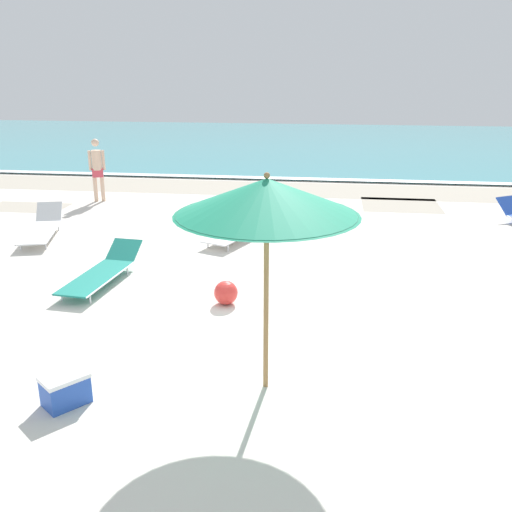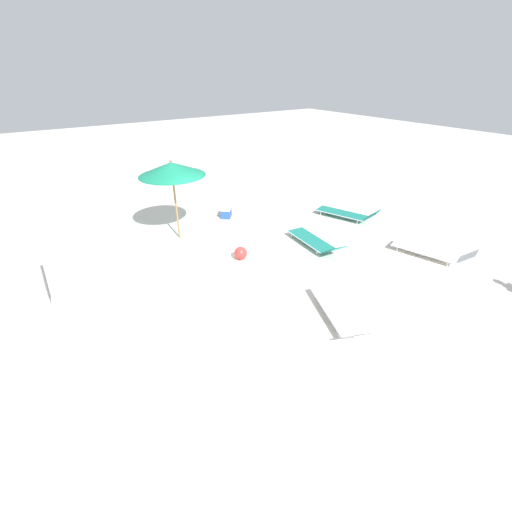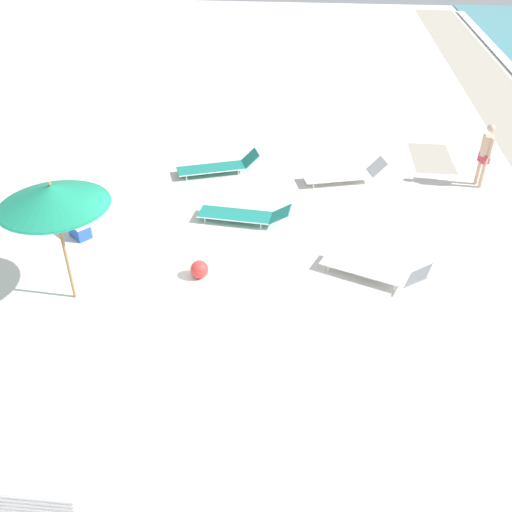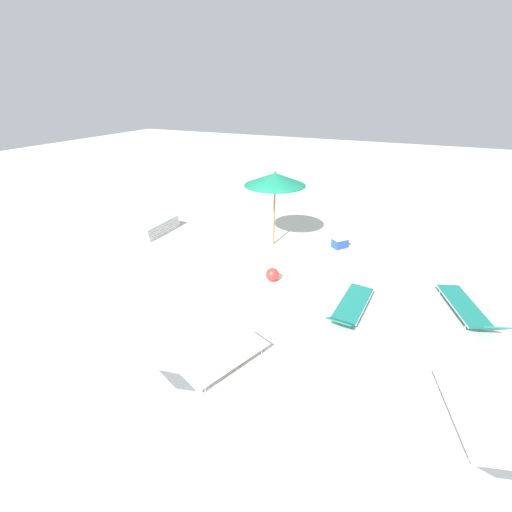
% 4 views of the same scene
% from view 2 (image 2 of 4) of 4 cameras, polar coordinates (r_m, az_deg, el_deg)
% --- Properties ---
extents(ground_plane, '(60.00, 60.00, 0.16)m').
position_cam_2_polar(ground_plane, '(10.41, -3.12, -0.73)').
color(ground_plane, silver).
extents(beach_umbrella, '(2.06, 2.06, 2.61)m').
position_cam_2_polar(beach_umbrella, '(11.10, -13.89, 13.86)').
color(beach_umbrella, '#9E7547').
rests_on(beach_umbrella, ground_plane).
extents(lounger_stack, '(0.62, 1.88, 0.49)m').
position_cam_2_polar(lounger_stack, '(10.42, -33.44, -3.94)').
color(lounger_stack, white).
rests_on(lounger_stack, ground_plane).
extents(sun_lounger_under_umbrella, '(1.20, 2.35, 0.57)m').
position_cam_2_polar(sun_lounger_under_umbrella, '(11.56, 27.41, 0.63)').
color(sun_lounger_under_umbrella, white).
rests_on(sun_lounger_under_umbrella, ground_plane).
extents(sun_lounger_beside_umbrella, '(1.36, 2.38, 0.55)m').
position_cam_2_polar(sun_lounger_beside_umbrella, '(13.47, 14.97, 6.85)').
color(sun_lounger_beside_umbrella, '#1E8475').
rests_on(sun_lounger_beside_umbrella, ground_plane).
extents(sun_lounger_near_water_right, '(0.82, 2.31, 0.48)m').
position_cam_2_polar(sun_lounger_near_water_right, '(11.06, 9.79, 2.41)').
color(sun_lounger_near_water_right, '#1E8475').
rests_on(sun_lounger_near_water_right, ground_plane).
extents(sun_lounger_mid_beach_solo, '(1.40, 2.34, 0.57)m').
position_cam_2_polar(sun_lounger_mid_beach_solo, '(8.03, 14.01, -9.33)').
color(sun_lounger_mid_beach_solo, white).
rests_on(sun_lounger_mid_beach_solo, ground_plane).
extents(beach_ball, '(0.39, 0.39, 0.39)m').
position_cam_2_polar(beach_ball, '(10.23, -2.58, 0.47)').
color(beach_ball, red).
rests_on(beach_ball, ground_plane).
extents(cooler_box, '(0.59, 0.61, 0.37)m').
position_cam_2_polar(cooler_box, '(13.24, -4.97, 7.25)').
color(cooler_box, blue).
rests_on(cooler_box, ground_plane).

